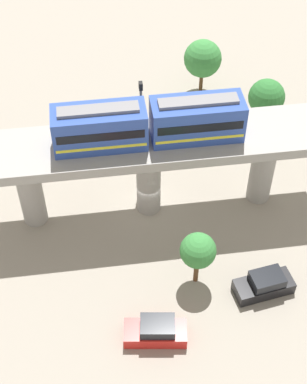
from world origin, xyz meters
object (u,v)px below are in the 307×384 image
at_px(tree_near_viaduct, 267,97).
at_px(tree_far_corner, 198,251).
at_px(parked_car_black, 264,284).
at_px(signal_post, 142,129).
at_px(train, 149,123).
at_px(tree_mid_lot, 203,59).
at_px(parked_car_red, 156,331).

height_order(tree_near_viaduct, tree_far_corner, tree_near_viaduct).
bearing_deg(tree_near_viaduct, parked_car_black, -14.67).
bearing_deg(tree_near_viaduct, signal_post, -66.50).
bearing_deg(train, parked_car_black, 37.75).
bearing_deg(tree_far_corner, tree_mid_lot, 168.13).
bearing_deg(train, parked_car_red, -5.34).
relative_size(train, parked_car_red, 3.08).
xyz_separation_m(tree_mid_lot, signal_post, (11.45, -7.27, 1.71)).
distance_m(parked_car_red, tree_near_viaduct, 24.20).
xyz_separation_m(train, tree_mid_lot, (-14.85, 7.12, -5.07)).
bearing_deg(signal_post, parked_car_red, -3.59).
height_order(train, tree_mid_lot, train).
distance_m(parked_car_black, tree_mid_lot, 24.18).
xyz_separation_m(tree_far_corner, signal_post, (-10.96, -2.56, 2.05)).
distance_m(train, signal_post, 4.78).
xyz_separation_m(train, tree_near_viaduct, (-8.55, 11.70, -5.37)).
height_order(parked_car_red, signal_post, signal_post).
bearing_deg(train, tree_near_viaduct, 126.17).
relative_size(tree_near_viaduct, tree_mid_lot, 0.92).
bearing_deg(parked_car_black, tree_far_corner, -117.57).
relative_size(parked_car_red, signal_post, 0.44).
relative_size(parked_car_red, tree_far_corner, 0.93).
bearing_deg(tree_far_corner, tree_near_viaduct, 150.02).
distance_m(train, tree_mid_lot, 17.23).
height_order(train, tree_near_viaduct, train).
distance_m(parked_car_black, tree_near_viaduct, 18.48).
bearing_deg(signal_post, tree_far_corner, 13.12).
distance_m(parked_car_red, tree_far_corner, 6.12).
bearing_deg(parked_car_red, parked_car_black, 115.82).
bearing_deg(tree_near_viaduct, tree_mid_lot, -143.96).
xyz_separation_m(tree_mid_lot, tree_far_corner, (22.42, -4.71, -0.34)).
xyz_separation_m(parked_car_red, tree_near_viaduct, (-20.35, 12.80, 2.73)).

